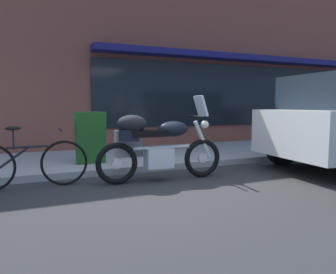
% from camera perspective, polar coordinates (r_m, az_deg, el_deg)
% --- Properties ---
extents(ground_plane, '(80.00, 80.00, 0.00)m').
position_cam_1_polar(ground_plane, '(4.82, 0.19, -9.22)').
color(ground_plane, '#2C2C2C').
extents(storefront_building, '(23.66, 0.90, 5.72)m').
position_cam_1_polar(storefront_building, '(12.91, 26.25, 12.13)').
color(storefront_building, brown).
rests_on(storefront_building, ground_plane).
extents(touring_motorcycle, '(2.16, 0.74, 1.41)m').
position_cam_1_polar(touring_motorcycle, '(5.19, -2.60, -1.28)').
color(touring_motorcycle, black).
rests_on(touring_motorcycle, ground_plane).
extents(parked_bicycle, '(1.73, 0.48, 0.94)m').
position_cam_1_polar(parked_bicycle, '(5.16, -23.92, -4.38)').
color(parked_bicycle, black).
rests_on(parked_bicycle, ground_plane).
extents(sandwich_board_sign, '(0.55, 0.42, 1.00)m').
position_cam_1_polar(sandwich_board_sign, '(6.25, -13.78, -0.13)').
color(sandwich_board_sign, '#1E511E').
rests_on(sandwich_board_sign, sidewalk_curb).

